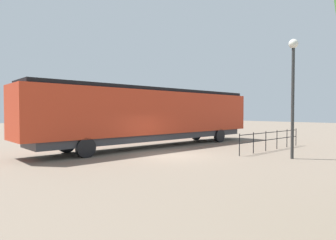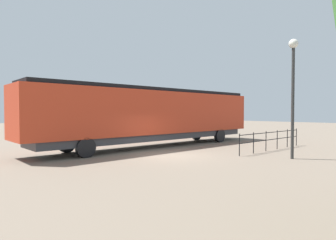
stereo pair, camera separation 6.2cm
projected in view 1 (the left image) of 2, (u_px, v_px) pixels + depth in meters
The scene contains 4 objects.
ground_plane at pixel (172, 155), 16.21m from camera, with size 120.00×120.00×0.00m, color #756656.
locomotive at pixel (160, 114), 20.66m from camera, with size 2.88×18.50×4.16m.
lamp_post at pixel (293, 78), 14.96m from camera, with size 0.49×0.49×6.34m.
platform_fence at pixel (272, 138), 18.48m from camera, with size 0.05×7.45×1.27m.
Camera 1 is at (11.79, -11.03, 2.49)m, focal length 30.25 mm.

